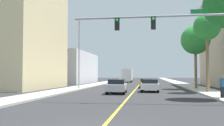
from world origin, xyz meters
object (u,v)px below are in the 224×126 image
Objects in this scene: traffic_signal_mast at (180,33)px; palm_mid at (207,28)px; car_silver at (117,86)px; palm_far at (195,40)px; pedestrian at (222,87)px; car_yellow at (147,83)px; street_lamp at (79,50)px; delivery_truck at (127,75)px; car_white at (150,85)px.

traffic_signal_mast is 1.30× the size of palm_mid.
palm_mid reaches higher than car_silver.
palm_far is (0.02, 6.74, -0.41)m from palm_mid.
pedestrian is (-0.39, -6.64, -5.82)m from palm_mid.
palm_mid is 12.97m from car_yellow.
street_lamp is 5.26× the size of pedestrian.
palm_mid is 4.82× the size of pedestrian.
palm_far is at bearing -21.98° from car_yellow.
car_silver is 37.58m from delivery_truck.
street_lamp reaches higher than palm_mid.
car_white is 4.64m from car_silver.
car_silver reaches higher than car_white.
car_silver reaches higher than car_yellow.
palm_far reaches higher than pedestrian.
delivery_truck is at bearing -39.14° from pedestrian.
car_silver is (-2.95, -11.44, 0.04)m from car_yellow.
car_white is at bearing -18.49° from street_lamp.
delivery_truck is at bearing 99.05° from traffic_signal_mast.
pedestrian is at bearing -36.94° from street_lamp.
pedestrian is at bearing 45.24° from traffic_signal_mast.
palm_far is 1.95× the size of car_white.
car_yellow is (-0.42, 8.25, -0.02)m from car_white.
delivery_truck is (3.65, 31.29, -3.30)m from street_lamp.
street_lamp is at bearing -0.57° from pedestrian.
traffic_signal_mast is at bearing -82.62° from delivery_truck.
car_silver is 2.50× the size of pedestrian.
palm_far is 31.37m from delivery_truck.
traffic_signal_mast is at bearing -78.76° from car_white.
car_yellow is at bearing 96.65° from traffic_signal_mast.
pedestrian reaches higher than car_silver.
car_white is at bearing -85.22° from car_yellow.
palm_mid is at bearing -56.99° from pedestrian.
car_yellow is 0.55× the size of delivery_truck.
palm_mid is 11.24m from car_silver.
traffic_signal_mast is 10.65m from car_silver.
palm_mid reaches higher than traffic_signal_mast.
palm_far is 1.93× the size of car_silver.
palm_far is at bearing 44.58° from car_white.
palm_mid is at bearing 68.71° from traffic_signal_mast.
palm_far is 13.89m from car_silver.
car_white is 1.00× the size of car_yellow.
traffic_signal_mast is 11.24m from palm_mid.
car_silver is (-3.37, -3.19, 0.01)m from car_white.
car_silver is (-9.29, -8.64, -5.65)m from palm_far.
palm_far reaches higher than delivery_truck.
traffic_signal_mast is at bearing -111.29° from palm_mid.
car_white is 0.99× the size of car_silver.
car_white is (-5.92, -5.45, -5.67)m from palm_far.
car_silver is (-9.27, -1.90, -6.06)m from palm_mid.
car_yellow is 17.23m from pedestrian.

